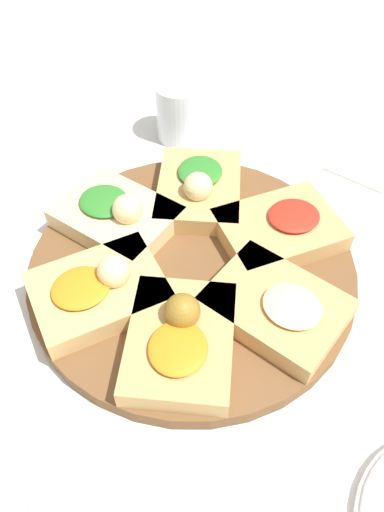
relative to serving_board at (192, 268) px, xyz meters
name	(u,v)px	position (x,y,z in m)	size (l,w,h in m)	color
ground_plane	(192,274)	(0.00, 0.00, -0.01)	(3.00, 3.00, 0.00)	silver
serving_board	(192,268)	(0.00, 0.00, 0.00)	(0.40, 0.40, 0.02)	brown
focaccia_slice_0	(199,188)	(0.05, -0.11, 0.03)	(0.16, 0.18, 0.06)	tan
focaccia_slice_1	(117,215)	(0.12, -0.01, 0.03)	(0.16, 0.13, 0.06)	#E5C689
focaccia_slice_2	(99,289)	(0.07, 0.10, 0.03)	(0.17, 0.18, 0.06)	tan
focaccia_slice_3	(180,338)	(-0.05, 0.11, 0.03)	(0.16, 0.18, 0.06)	tan
focaccia_slice_4	(277,306)	(-0.12, 0.02, 0.03)	(0.16, 0.13, 0.04)	tan
focaccia_slice_5	(280,228)	(-0.08, -0.09, 0.03)	(0.18, 0.18, 0.04)	tan
water_glass	(178,112)	(0.16, -0.24, 0.03)	(0.07, 0.07, 0.09)	silver
napkin_stack	(382,165)	(-0.16, -0.32, -0.01)	(0.14, 0.12, 0.01)	white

